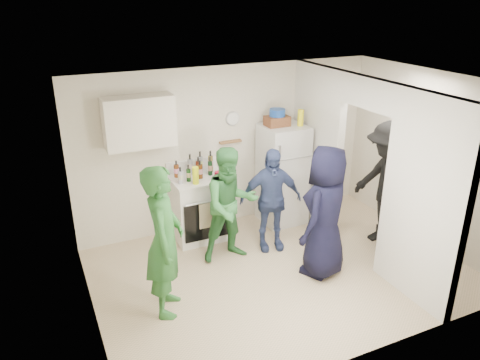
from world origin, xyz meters
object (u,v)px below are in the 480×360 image
at_px(fridge, 282,174).
at_px(yellow_cup_stack_top, 301,118).
at_px(stove, 200,207).
at_px(blue_bowl, 277,113).
at_px(person_green_left, 164,241).
at_px(wicker_basket, 277,121).
at_px(person_nook, 387,185).
at_px(person_green_center, 231,205).
at_px(person_denim, 271,200).
at_px(person_navy, 325,212).

height_order(fridge, yellow_cup_stack_top, yellow_cup_stack_top).
xyz_separation_m(stove, blue_bowl, (1.29, 0.02, 1.31)).
bearing_deg(person_green_left, wicker_basket, -34.11).
distance_m(fridge, wicker_basket, 0.88).
distance_m(blue_bowl, person_nook, 1.91).
bearing_deg(person_nook, wicker_basket, -140.53).
height_order(wicker_basket, person_nook, person_nook).
height_order(person_green_center, person_nook, person_nook).
distance_m(yellow_cup_stack_top, person_nook, 1.60).
relative_size(yellow_cup_stack_top, person_green_left, 0.14).
relative_size(person_green_center, person_denim, 1.07).
height_order(yellow_cup_stack_top, person_denim, yellow_cup_stack_top).
bearing_deg(yellow_cup_stack_top, blue_bowl, 154.89).
bearing_deg(person_denim, yellow_cup_stack_top, 49.64).
distance_m(blue_bowl, person_denim, 1.37).
bearing_deg(fridge, person_denim, -130.20).
xyz_separation_m(stove, fridge, (1.39, -0.03, 0.31)).
bearing_deg(fridge, person_nook, -52.06).
relative_size(person_green_left, person_nook, 0.98).
bearing_deg(person_denim, fridge, 63.06).
height_order(fridge, person_navy, person_navy).
xyz_separation_m(person_green_left, person_nook, (3.33, 0.20, 0.02)).
xyz_separation_m(stove, yellow_cup_stack_top, (1.61, -0.13, 1.23)).
height_order(blue_bowl, person_navy, blue_bowl).
height_order(stove, blue_bowl, blue_bowl).
height_order(person_green_center, person_navy, person_navy).
distance_m(person_green_center, person_navy, 1.27).
xyz_separation_m(wicker_basket, person_green_center, (-1.11, -0.77, -0.86)).
xyz_separation_m(person_green_left, person_navy, (2.09, -0.09, -0.03)).
bearing_deg(wicker_basket, yellow_cup_stack_top, -25.11).
bearing_deg(stove, wicker_basket, 0.89).
bearing_deg(blue_bowl, person_denim, -123.19).
bearing_deg(person_green_center, person_nook, -12.14).
bearing_deg(blue_bowl, fridge, -26.57).
distance_m(wicker_basket, person_green_center, 1.60).
xyz_separation_m(blue_bowl, person_denim, (-0.49, -0.74, -1.04)).
height_order(person_navy, person_nook, person_nook).
relative_size(yellow_cup_stack_top, person_nook, 0.14).
distance_m(stove, blue_bowl, 1.84).
xyz_separation_m(yellow_cup_stack_top, person_green_left, (-2.57, -1.36, -0.81)).
xyz_separation_m(yellow_cup_stack_top, person_navy, (-0.48, -1.45, -0.84)).
bearing_deg(person_nook, stove, -118.61).
bearing_deg(yellow_cup_stack_top, person_denim, -143.61).
relative_size(person_green_center, person_navy, 0.92).
distance_m(stove, fridge, 1.43).
height_order(wicker_basket, blue_bowl, blue_bowl).
distance_m(wicker_basket, yellow_cup_stack_top, 0.36).
bearing_deg(fridge, yellow_cup_stack_top, -24.44).
bearing_deg(stove, person_nook, -28.53).
distance_m(person_denim, person_nook, 1.68).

